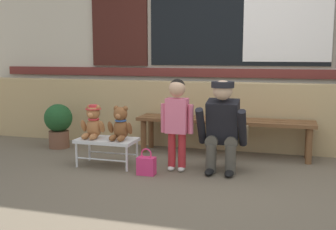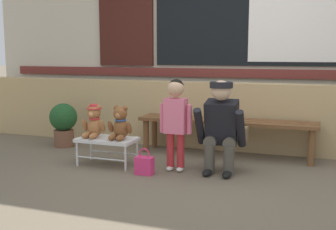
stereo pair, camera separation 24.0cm
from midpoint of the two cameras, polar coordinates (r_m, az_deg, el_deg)
ground_plane at (r=4.06m, az=6.83°, el=-9.02°), size 60.00×60.00×0.00m
brick_low_wall at (r=5.33m, az=10.34°, el=-0.20°), size 7.62×0.25×0.85m
shop_facade at (r=5.81m, az=11.62°, el=14.24°), size 7.78×0.26×3.63m
wooden_bench_long at (r=4.99m, az=9.34°, el=-1.37°), size 2.10×0.40×0.44m
small_display_bench at (r=4.57m, az=-6.86°, el=-3.57°), size 0.64×0.36×0.30m
teddy_bear_with_hat at (r=4.61m, az=-8.68°, el=-0.90°), size 0.28×0.27×0.36m
teddy_bear_plain at (r=4.47m, az=-5.06°, el=-1.25°), size 0.28×0.26×0.36m
child_standing at (r=4.26m, az=2.68°, el=0.05°), size 0.35×0.18×0.96m
adult_crouching at (r=4.27m, az=9.07°, el=-1.55°), size 0.50×0.49×0.95m
handbag_on_ground at (r=4.23m, az=-1.63°, el=-6.89°), size 0.18×0.11×0.27m
potted_plant at (r=5.58m, az=-12.96°, el=-0.97°), size 0.36×0.36×0.57m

